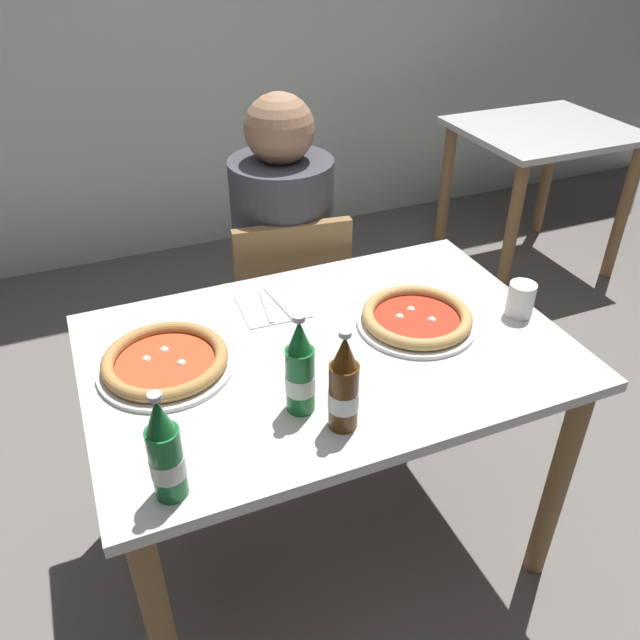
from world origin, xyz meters
name	(u,v)px	position (x,y,z in m)	size (l,w,h in m)	color
ground_plane	(326,536)	(0.00, 0.00, 0.00)	(8.00, 8.00, 0.00)	slate
dining_table_main	(327,382)	(0.00, 0.00, 0.64)	(1.20, 0.80, 0.75)	silver
chair_behind_table	(288,306)	(0.11, 0.61, 0.48)	(0.45, 0.45, 0.85)	olive
diner_seated	(285,274)	(0.12, 0.66, 0.58)	(0.34, 0.34, 1.21)	#2D3342
dining_table_background	(539,158)	(1.69, 1.25, 0.59)	(0.80, 0.70, 0.75)	silver
pizza_margherita_near	(165,362)	(-0.39, 0.07, 0.77)	(0.33, 0.33, 0.04)	white
pizza_marinara_far	(417,319)	(0.26, 0.00, 0.77)	(0.32, 0.32, 0.04)	white
beer_bottle_left	(300,371)	(-0.15, -0.19, 0.85)	(0.07, 0.07, 0.25)	#196B2D
beer_bottle_center	(344,387)	(-0.08, -0.27, 0.85)	(0.07, 0.07, 0.25)	#512D0F
beer_bottle_right	(165,454)	(-0.46, -0.32, 0.85)	(0.07, 0.07, 0.25)	#196B2D
napkin_with_cutlery	(273,306)	(-0.07, 0.23, 0.75)	(0.19, 0.19, 0.01)	white
paper_cup	(521,299)	(0.54, -0.06, 0.80)	(0.07, 0.07, 0.10)	white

